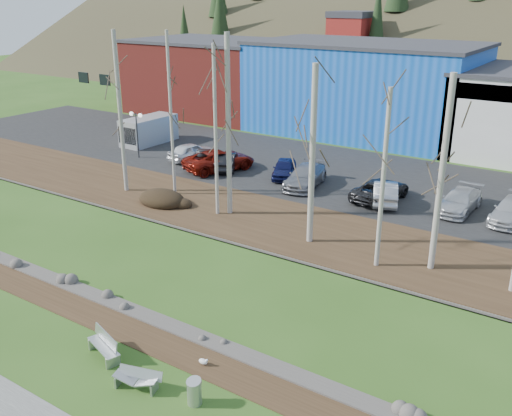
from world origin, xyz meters
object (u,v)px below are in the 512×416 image
Objects in this scene: seagull at (203,361)px; car_0 at (191,151)px; car_6 at (380,190)px; car_3 at (305,176)px; bench_intact at (104,346)px; bench_damaged at (138,379)px; car_4 at (284,168)px; van_grey at (147,131)px; car_9 at (208,157)px; street_lamp at (136,122)px; car_1 at (227,161)px; car_7 at (460,201)px; car_2 at (219,160)px; car_5 at (385,192)px; litter_bin at (194,393)px; car_8 at (512,211)px.

car_0 is at bearing 123.97° from seagull.
car_3 is at bearing 8.99° from car_6.
bench_intact is 21.16m from car_6.
bench_damaged is 0.42× the size of car_0.
car_4 is 0.72× the size of van_grey.
car_9 is at bearing 161.27° from car_4.
car_4 is 7.52m from car_6.
car_1 is at bearing 15.78° from street_lamp.
bench_intact is at bearing 90.92° from car_6.
car_0 is at bearing -176.87° from car_7.
car_1 reaches higher than seagull.
bench_intact is at bearing -100.41° from car_4.
car_6 is at bearing -5.85° from van_grey.
car_3 is at bearing 88.25° from bench_damaged.
car_2 is (-10.37, 20.65, 0.45)m from bench_intact.
seagull is 22.12m from car_4.
car_4 is 12.20m from car_7.
car_1 is 0.95× the size of car_5.
car_9 is (-16.19, 21.36, 0.38)m from litter_bin.
car_1 is 12.04m from car_6.
street_lamp reaches higher than car_3.
bench_intact is 4.35m from litter_bin.
car_8 is at bearing 153.59° from car_9.
van_grey is at bearing 148.66° from car_4.
bench_damaged is 0.37× the size of car_7.
street_lamp is at bearing 9.83° from car_6.
seagull is at bearing 47.80° from bench_damaged.
litter_bin is at bearing -43.30° from van_grey.
litter_bin is 29.99m from street_lamp.
car_4 reaches higher than bench_damaged.
van_grey is (-22.38, 2.53, 0.48)m from car_6.
van_grey is at bearing 160.69° from car_3.
bench_intact is 3.68m from seagull.
litter_bin reaches higher than seagull.
litter_bin is 0.23× the size of street_lamp.
car_7 reaches higher than bench_damaged.
bench_damaged is 21.42m from car_5.
car_1 is (3.84, -0.49, -0.03)m from car_0.
car_0 is at bearing -35.33° from car_1.
street_lamp reaches higher than car_8.
car_8 is at bearing 165.86° from car_5.
car_8 reaches higher than litter_bin.
car_8 is (20.03, 1.12, -0.10)m from car_2.
car_6 is 1.20× the size of car_9.
bench_damaged is 0.46× the size of street_lamp.
street_lamp reaches higher than car_0.
litter_bin is 0.21× the size of car_1.
litter_bin is 0.18× the size of car_8.
car_3 reaches higher than litter_bin.
car_4 reaches higher than seagull.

